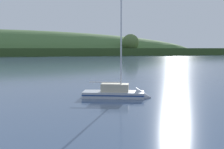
{
  "coord_description": "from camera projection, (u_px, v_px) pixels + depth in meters",
  "views": [
    {
      "loc": [
        -14.6,
        3.72,
        4.85
      ],
      "look_at": [
        -6.07,
        37.73,
        1.52
      ],
      "focal_mm": 44.58,
      "sensor_mm": 36.0,
      "label": 1
    }
  ],
  "objects": [
    {
      "name": "sailboat_midwater_white",
      "position": [
        121.0,
        95.0,
        27.31
      ],
      "size": [
        7.0,
        4.07,
        11.11
      ],
      "rotation": [
        0.0,
        0.0,
        5.95
      ],
      "color": "#ADB2BC",
      "rests_on": "ground"
    }
  ]
}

